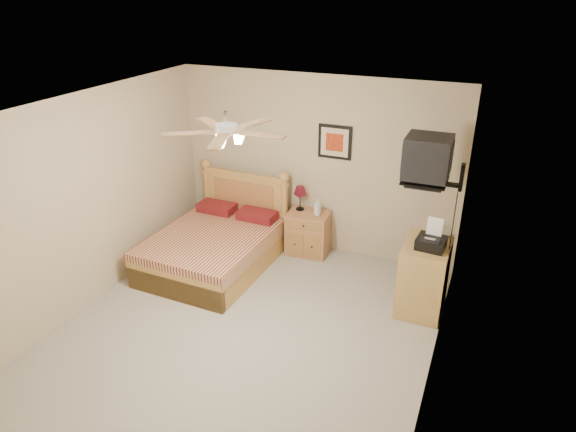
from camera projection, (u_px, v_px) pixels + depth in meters
name	position (u px, v px, depth m)	size (l,w,h in m)	color
floor	(245.00, 332.00, 5.76)	(4.50, 4.50, 0.00)	#9A968B
ceiling	(236.00, 111.00, 4.71)	(4.00, 4.50, 0.04)	white
wall_back	(316.00, 165.00, 7.12)	(4.00, 0.04, 2.50)	#BEAB8C
wall_front	(83.00, 375.00, 3.35)	(4.00, 0.04, 2.50)	#BEAB8C
wall_left	(87.00, 202.00, 5.93)	(0.04, 4.50, 2.50)	#BEAB8C
wall_right	(442.00, 271.00, 4.54)	(0.04, 4.50, 2.50)	#BEAB8C
bed	(211.00, 228.00, 6.82)	(1.40, 1.83, 1.19)	#A77A34
nightstand	(308.00, 233.00, 7.31)	(0.57, 0.43, 0.62)	#B16C40
table_lamp	(300.00, 198.00, 7.22)	(0.19, 0.19, 0.36)	#5C111E
lotion_bottle	(317.00, 207.00, 7.07)	(0.10, 0.10, 0.25)	silver
framed_picture	(335.00, 142.00, 6.85)	(0.46, 0.04, 0.46)	black
dresser	(424.00, 276.00, 6.01)	(0.51, 0.73, 0.87)	#BA8C47
fax_machine	(432.00, 235.00, 5.67)	(0.31, 0.33, 0.33)	black
magazine_lower	(432.00, 232.00, 6.06)	(0.18, 0.25, 0.02)	#B6A68F
magazine_upper	(434.00, 230.00, 6.06)	(0.21, 0.28, 0.02)	gray
wall_tv	(441.00, 162.00, 5.51)	(0.56, 0.46, 0.58)	black
ceiling_fan	(226.00, 131.00, 4.60)	(1.14, 1.14, 0.28)	white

